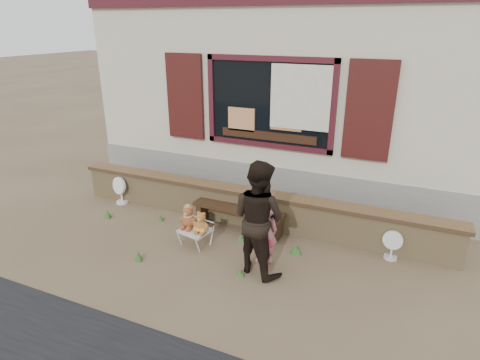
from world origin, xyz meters
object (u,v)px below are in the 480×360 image
at_px(bench, 238,214).
at_px(child, 264,230).
at_px(teddy_bear_left, 188,216).
at_px(teddy_bear_right, 201,222).
at_px(folding_chair, 195,231).
at_px(adult, 259,218).

xyz_separation_m(bench, child, (0.78, -0.80, 0.24)).
xyz_separation_m(teddy_bear_left, teddy_bear_right, (0.27, -0.06, -0.02)).
height_order(folding_chair, adult, adult).
relative_size(folding_chair, teddy_bear_left, 1.33).
bearing_deg(teddy_bear_left, bench, 64.06).
relative_size(teddy_bear_left, child, 0.37).
bearing_deg(adult, bench, -32.75).
relative_size(teddy_bear_right, adult, 0.21).
height_order(teddy_bear_right, child, child).
xyz_separation_m(folding_chair, teddy_bear_right, (0.14, -0.03, 0.21)).
bearing_deg(adult, child, -71.67).
bearing_deg(child, bench, -65.14).
bearing_deg(teddy_bear_right, adult, -0.35).
bearing_deg(folding_chair, teddy_bear_right, 0.00).
bearing_deg(folding_chair, child, 9.98).
bearing_deg(bench, folding_chair, -115.52).
xyz_separation_m(folding_chair, adult, (1.20, -0.26, 0.60)).
distance_m(folding_chair, teddy_bear_left, 0.27).
distance_m(child, adult, 0.38).
xyz_separation_m(bench, adult, (0.77, -1.02, 0.54)).
xyz_separation_m(teddy_bear_left, adult, (1.34, -0.28, 0.37)).
bearing_deg(teddy_bear_right, bench, 81.36).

